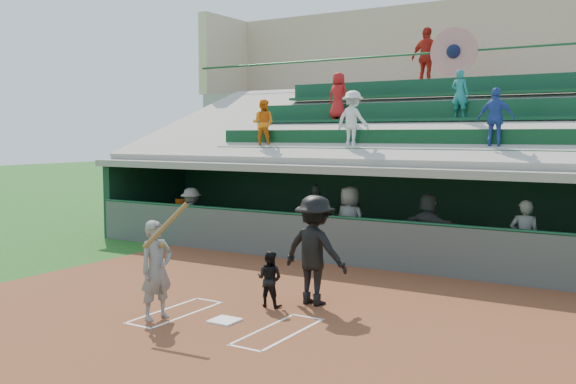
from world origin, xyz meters
The scene contains 19 objects.
ground centered at (0.00, 0.00, 0.00)m, with size 100.00×100.00×0.00m, color #194D15.
dirt_slab centered at (0.00, 0.50, 0.01)m, with size 11.00×9.00×0.02m, color brown.
home_plate centered at (0.00, 0.00, 0.04)m, with size 0.43×0.43×0.03m, color white.
batters_box_chalk centered at (0.00, 0.00, 0.02)m, with size 2.65×1.85×0.01m.
dugout_floor centered at (0.00, 6.75, 0.02)m, with size 16.00×3.50×0.04m, color gray.
concourse_slab centered at (0.00, 13.50, 2.30)m, with size 20.00×3.00×4.60m, color gray.
grandstand centered at (-0.01, 10.51, 2.26)m, with size 20.40×10.40×7.80m.
batter_at_plate centered at (-1.04, -0.44, 0.84)m, with size 0.88×0.75×1.95m.
catcher centered at (0.12, 1.14, 0.51)m, with size 0.48×0.37×0.98m, color black.
home_umpire centered at (0.72, 1.70, 0.99)m, with size 1.25×0.72×1.93m, color black.
dugout_bench centered at (0.29, 7.91, 0.26)m, with size 14.55×0.44×0.44m, color brown.
white_table centered at (-6.59, 6.54, 0.39)m, with size 0.81×0.60×0.70m, color silver.
water_cooler centered at (-6.52, 6.56, 0.92)m, with size 0.36×0.36×0.36m, color #D54F0C.
dugout_player_a centered at (-5.00, 5.21, 0.82)m, with size 1.00×0.58×1.55m, color #555753.
dugout_player_b centered at (-2.09, 6.91, 0.86)m, with size 0.96×0.40×1.64m, color #545651.
dugout_player_c centered at (-0.51, 5.66, 0.91)m, with size 0.85×0.56×1.75m, color #5C5F5A.
dugout_player_d centered at (1.15, 6.50, 0.84)m, with size 1.49×0.47×1.61m, color #50524E.
dugout_player_e centered at (3.48, 5.71, 0.86)m, with size 0.60×0.39×1.63m, color #60635D.
concourse_staff_a centered at (-1.17, 12.85, 5.59)m, with size 1.16×0.48×1.98m, color #AB1F13.
Camera 1 is at (6.09, -8.09, 3.02)m, focal length 40.00 mm.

